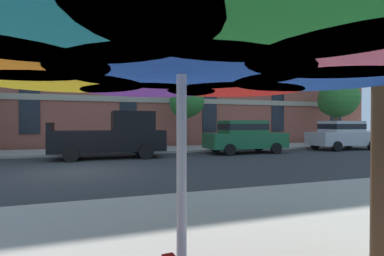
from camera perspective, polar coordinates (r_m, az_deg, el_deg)
name	(u,v)px	position (r m, az deg, el deg)	size (l,w,h in m)	color
ground_plane	(74,172)	(10.79, -21.64, -7.84)	(120.00, 120.00, 0.00)	#2D3033
sidewalk_far	(81,152)	(17.53, -20.60, -4.30)	(56.00, 3.60, 0.12)	#9E998E
apartment_building	(83,25)	(26.86, -20.20, 18.10)	(45.77, 12.08, 19.20)	#934C3D
pickup_black	(114,136)	(14.41, -14.76, -1.53)	(5.10, 2.12, 2.20)	black
sedan_green	(244,136)	(16.43, 10.03, -1.49)	(4.40, 1.98, 1.78)	#195933
sedan_silver	(343,134)	(20.65, 26.93, -1.09)	(4.40, 1.98, 1.78)	#A8AAB2
street_tree_middle	(186,101)	(18.63, -1.13, 5.15)	(2.15, 2.08, 4.08)	#4C3823
street_tree_right	(337,99)	(24.46, 26.08, 5.02)	(2.86, 2.86, 4.95)	brown
patio_umbrella	(182,40)	(1.80, -2.03, 16.54)	(3.15, 3.15, 2.38)	silver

